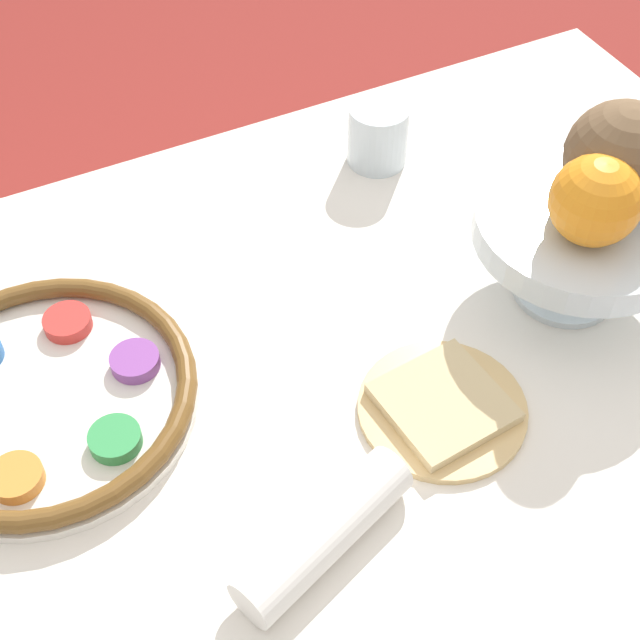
% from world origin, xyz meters
% --- Properties ---
extents(dining_table, '(1.23, 0.83, 0.73)m').
position_xyz_m(dining_table, '(0.00, 0.00, 0.36)').
color(dining_table, white).
rests_on(dining_table, ground_plane).
extents(seder_plate, '(0.29, 0.29, 0.03)m').
position_xyz_m(seder_plate, '(-0.25, 0.10, 0.74)').
color(seder_plate, silver).
rests_on(seder_plate, dining_table).
extents(fruit_stand, '(0.22, 0.22, 0.11)m').
position_xyz_m(fruit_stand, '(0.28, -0.00, 0.81)').
color(fruit_stand, silver).
rests_on(fruit_stand, dining_table).
extents(orange_fruit, '(0.09, 0.09, 0.09)m').
position_xyz_m(orange_fruit, '(0.27, -0.02, 0.88)').
color(orange_fruit, orange).
rests_on(orange_fruit, fruit_stand).
extents(coconut, '(0.11, 0.11, 0.11)m').
position_xyz_m(coconut, '(0.32, 0.01, 0.89)').
color(coconut, brown).
rests_on(coconut, fruit_stand).
extents(bread_plate, '(0.16, 0.16, 0.02)m').
position_xyz_m(bread_plate, '(0.09, -0.08, 0.73)').
color(bread_plate, tan).
rests_on(bread_plate, dining_table).
extents(napkin_roll, '(0.18, 0.10, 0.05)m').
position_xyz_m(napkin_roll, '(-0.08, -0.15, 0.75)').
color(napkin_roll, white).
rests_on(napkin_roll, dining_table).
extents(cup_near, '(0.07, 0.07, 0.08)m').
position_xyz_m(cup_near, '(0.21, 0.28, 0.77)').
color(cup_near, silver).
rests_on(cup_near, dining_table).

